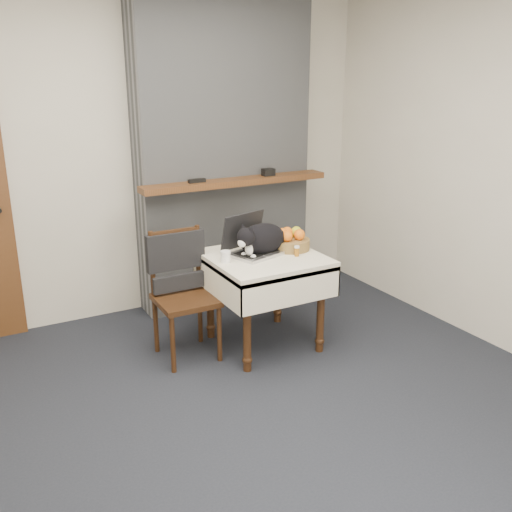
{
  "coord_description": "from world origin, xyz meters",
  "views": [
    {
      "loc": [
        -1.19,
        -2.51,
        1.96
      ],
      "look_at": [
        0.65,
        0.82,
        0.73
      ],
      "focal_mm": 40.0,
      "sensor_mm": 36.0,
      "label": 1
    }
  ],
  "objects_px": {
    "side_table": "(264,270)",
    "laptop": "(252,243)",
    "fruit_basket": "(291,241)",
    "pill_bottle": "(297,251)",
    "cat": "(263,239)",
    "chair": "(180,276)",
    "cream_jar": "(225,257)"
  },
  "relations": [
    {
      "from": "side_table",
      "to": "laptop",
      "type": "bearing_deg",
      "value": 115.9
    },
    {
      "from": "fruit_basket",
      "to": "pill_bottle",
      "type": "bearing_deg",
      "value": -107.96
    },
    {
      "from": "side_table",
      "to": "cat",
      "type": "relative_size",
      "value": 1.42
    },
    {
      "from": "laptop",
      "to": "cat",
      "type": "height_order",
      "value": "laptop"
    },
    {
      "from": "pill_bottle",
      "to": "laptop",
      "type": "bearing_deg",
      "value": 137.35
    },
    {
      "from": "pill_bottle",
      "to": "side_table",
      "type": "bearing_deg",
      "value": 147.28
    },
    {
      "from": "cat",
      "to": "chair",
      "type": "distance_m",
      "value": 0.65
    },
    {
      "from": "fruit_basket",
      "to": "chair",
      "type": "distance_m",
      "value": 0.86
    },
    {
      "from": "laptop",
      "to": "pill_bottle",
      "type": "relative_size",
      "value": 6.02
    },
    {
      "from": "laptop",
      "to": "pill_bottle",
      "type": "height_order",
      "value": "laptop"
    },
    {
      "from": "side_table",
      "to": "cat",
      "type": "xyz_separation_m",
      "value": [
        0.01,
        0.04,
        0.22
      ]
    },
    {
      "from": "cat",
      "to": "fruit_basket",
      "type": "relative_size",
      "value": 1.97
    },
    {
      "from": "pill_bottle",
      "to": "cat",
      "type": "bearing_deg",
      "value": 137.76
    },
    {
      "from": "fruit_basket",
      "to": "side_table",
      "type": "bearing_deg",
      "value": -170.77
    },
    {
      "from": "cream_jar",
      "to": "cat",
      "type": "bearing_deg",
      "value": 7.66
    },
    {
      "from": "laptop",
      "to": "pill_bottle",
      "type": "distance_m",
      "value": 0.33
    },
    {
      "from": "fruit_basket",
      "to": "chair",
      "type": "xyz_separation_m",
      "value": [
        -0.83,
        0.15,
        -0.18
      ]
    },
    {
      "from": "side_table",
      "to": "cat",
      "type": "bearing_deg",
      "value": 71.64
    },
    {
      "from": "pill_bottle",
      "to": "fruit_basket",
      "type": "height_order",
      "value": "fruit_basket"
    },
    {
      "from": "chair",
      "to": "cream_jar",
      "type": "bearing_deg",
      "value": -35.34
    },
    {
      "from": "fruit_basket",
      "to": "chair",
      "type": "height_order",
      "value": "chair"
    },
    {
      "from": "fruit_basket",
      "to": "chair",
      "type": "bearing_deg",
      "value": 169.88
    },
    {
      "from": "fruit_basket",
      "to": "cat",
      "type": "bearing_deg",
      "value": -179.85
    },
    {
      "from": "side_table",
      "to": "cat",
      "type": "height_order",
      "value": "cat"
    },
    {
      "from": "side_table",
      "to": "laptop",
      "type": "distance_m",
      "value": 0.21
    },
    {
      "from": "cream_jar",
      "to": "fruit_basket",
      "type": "bearing_deg",
      "value": 4.49
    },
    {
      "from": "pill_bottle",
      "to": "chair",
      "type": "relative_size",
      "value": 0.08
    },
    {
      "from": "cream_jar",
      "to": "pill_bottle",
      "type": "distance_m",
      "value": 0.52
    },
    {
      "from": "cream_jar",
      "to": "fruit_basket",
      "type": "relative_size",
      "value": 0.29
    },
    {
      "from": "side_table",
      "to": "pill_bottle",
      "type": "distance_m",
      "value": 0.28
    },
    {
      "from": "pill_bottle",
      "to": "chair",
      "type": "bearing_deg",
      "value": 157.82
    },
    {
      "from": "laptop",
      "to": "cream_jar",
      "type": "xyz_separation_m",
      "value": [
        -0.26,
        -0.1,
        -0.03
      ]
    }
  ]
}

